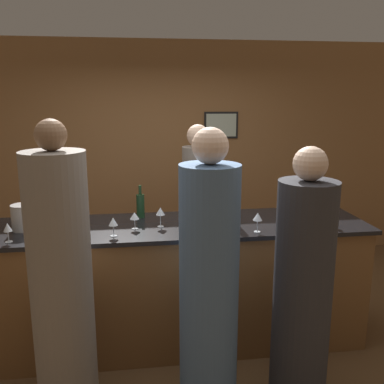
# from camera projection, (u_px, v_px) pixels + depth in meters

# --- Properties ---
(ground_plane) EXTENTS (14.00, 14.00, 0.00)m
(ground_plane) POSITION_uv_depth(u_px,v_px,m) (182.00, 339.00, 3.81)
(ground_plane) COLOR brown
(back_wall) EXTENTS (8.00, 0.08, 2.80)m
(back_wall) POSITION_uv_depth(u_px,v_px,m) (163.00, 153.00, 5.51)
(back_wall) COLOR olive
(back_wall) RESTS_ON ground_plane
(bar_counter) EXTENTS (3.13, 0.81, 1.07)m
(bar_counter) POSITION_uv_depth(u_px,v_px,m) (182.00, 283.00, 3.69)
(bar_counter) COLOR brown
(bar_counter) RESTS_ON ground_plane
(bartender) EXTENTS (0.32, 0.32, 1.85)m
(bartender) POSITION_uv_depth(u_px,v_px,m) (198.00, 219.00, 4.43)
(bartender) COLOR gray
(bartender) RESTS_ON ground_plane
(guest_0) EXTENTS (0.40, 0.40, 1.99)m
(guest_0) POSITION_uv_depth(u_px,v_px,m) (62.00, 287.00, 2.74)
(guest_0) COLOR gray
(guest_0) RESTS_ON ground_plane
(guest_1) EXTENTS (0.39, 0.39, 1.94)m
(guest_1) POSITION_uv_depth(u_px,v_px,m) (209.00, 288.00, 2.78)
(guest_1) COLOR #4C6B93
(guest_1) RESTS_ON ground_plane
(guest_2) EXTENTS (0.40, 0.40, 1.81)m
(guest_2) POSITION_uv_depth(u_px,v_px,m) (303.00, 290.00, 2.90)
(guest_2) COLOR #2D2D33
(guest_2) RESTS_ON ground_plane
(wine_bottle_0) EXTENTS (0.07, 0.07, 0.32)m
(wine_bottle_0) POSITION_uv_depth(u_px,v_px,m) (235.00, 211.00, 3.52)
(wine_bottle_0) COLOR black
(wine_bottle_0) RESTS_ON bar_counter
(wine_bottle_1) EXTENTS (0.07, 0.07, 0.29)m
(wine_bottle_1) POSITION_uv_depth(u_px,v_px,m) (140.00, 205.00, 3.75)
(wine_bottle_1) COLOR #19381E
(wine_bottle_1) RESTS_ON bar_counter
(wine_bottle_2) EXTENTS (0.07, 0.07, 0.30)m
(wine_bottle_2) POSITION_uv_depth(u_px,v_px,m) (291.00, 201.00, 3.85)
(wine_bottle_2) COLOR black
(wine_bottle_2) RESTS_ON bar_counter
(ice_bucket) EXTENTS (0.18, 0.18, 0.21)m
(ice_bucket) POSITION_uv_depth(u_px,v_px,m) (23.00, 217.00, 3.40)
(ice_bucket) COLOR #9E9993
(ice_bucket) RESTS_ON bar_counter
(wine_glass_0) EXTENTS (0.07, 0.07, 0.16)m
(wine_glass_0) POSITION_uv_depth(u_px,v_px,m) (160.00, 212.00, 3.47)
(wine_glass_0) COLOR silver
(wine_glass_0) RESTS_ON bar_counter
(wine_glass_1) EXTENTS (0.07, 0.07, 0.14)m
(wine_glass_1) POSITION_uv_depth(u_px,v_px,m) (135.00, 216.00, 3.42)
(wine_glass_1) COLOR silver
(wine_glass_1) RESTS_ON bar_counter
(wine_glass_2) EXTENTS (0.06, 0.06, 0.16)m
(wine_glass_2) POSITION_uv_depth(u_px,v_px,m) (333.00, 213.00, 3.48)
(wine_glass_2) COLOR silver
(wine_glass_2) RESTS_ON bar_counter
(wine_glass_3) EXTENTS (0.07, 0.07, 0.15)m
(wine_glass_3) POSITION_uv_depth(u_px,v_px,m) (113.00, 222.00, 3.24)
(wine_glass_3) COLOR silver
(wine_glass_3) RESTS_ON bar_counter
(wine_glass_4) EXTENTS (0.07, 0.07, 0.16)m
(wine_glass_4) POSITION_uv_depth(u_px,v_px,m) (300.00, 206.00, 3.67)
(wine_glass_4) COLOR silver
(wine_glass_4) RESTS_ON bar_counter
(wine_glass_5) EXTENTS (0.07, 0.07, 0.16)m
(wine_glass_5) POSITION_uv_depth(u_px,v_px,m) (258.00, 217.00, 3.34)
(wine_glass_5) COLOR silver
(wine_glass_5) RESTS_ON bar_counter
(wine_glass_6) EXTENTS (0.06, 0.06, 0.15)m
(wine_glass_6) POSITION_uv_depth(u_px,v_px,m) (8.00, 228.00, 3.11)
(wine_glass_6) COLOR silver
(wine_glass_6) RESTS_ON bar_counter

